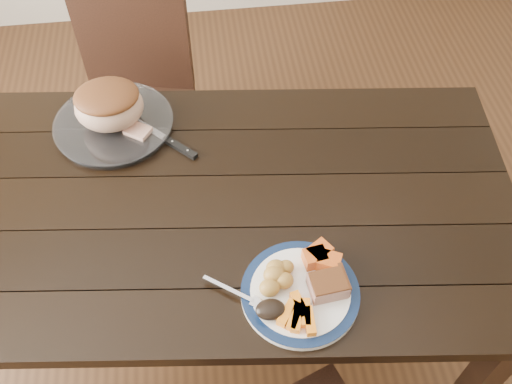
{
  "coord_description": "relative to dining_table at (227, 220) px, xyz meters",
  "views": [
    {
      "loc": [
        -0.04,
        -0.95,
        1.99
      ],
      "look_at": [
        0.08,
        -0.02,
        0.8
      ],
      "focal_mm": 40.0,
      "sensor_mm": 36.0,
      "label": 1
    }
  ],
  "objects": [
    {
      "name": "dining_table",
      "position": [
        0.0,
        0.0,
        0.0
      ],
      "size": [
        1.69,
        1.07,
        0.75
      ],
      "rotation": [
        0.0,
        0.0,
        -0.11
      ],
      "color": "black",
      "rests_on": "ground"
    },
    {
      "name": "dinner_plate",
      "position": [
        0.15,
        -0.31,
        0.1
      ],
      "size": [
        0.29,
        0.29,
        0.02
      ],
      "primitive_type": "cylinder",
      "color": "white",
      "rests_on": "dining_table"
    },
    {
      "name": "cut_slice",
      "position": [
        -0.24,
        0.27,
        0.12
      ],
      "size": [
        0.09,
        0.08,
        0.02
      ],
      "primitive_type": "cube",
      "rotation": [
        0.0,
        0.0,
        -0.59
      ],
      "color": "tan",
      "rests_on": "serving_platter"
    },
    {
      "name": "plate_rim",
      "position": [
        0.15,
        -0.31,
        0.11
      ],
      "size": [
        0.29,
        0.29,
        0.02
      ],
      "primitive_type": "torus",
      "color": "#0B1B3B",
      "rests_on": "dinner_plate"
    },
    {
      "name": "fork",
      "position": [
        0.01,
        -0.3,
        0.11
      ],
      "size": [
        0.15,
        0.12,
        0.0
      ],
      "rotation": [
        0.0,
        0.0,
        -0.62
      ],
      "color": "silver",
      "rests_on": "dinner_plate"
    },
    {
      "name": "roast_joint",
      "position": [
        -0.31,
        0.33,
        0.17
      ],
      "size": [
        0.2,
        0.17,
        0.13
      ],
      "primitive_type": "ellipsoid",
      "color": "tan",
      "rests_on": "serving_platter"
    },
    {
      "name": "pumpkin_wedges",
      "position": [
        0.21,
        -0.23,
        0.13
      ],
      "size": [
        0.1,
        0.1,
        0.04
      ],
      "color": "orange",
      "rests_on": "dinner_plate"
    },
    {
      "name": "chair_far",
      "position": [
        -0.29,
        0.74,
        -0.13
      ],
      "size": [
        0.5,
        0.51,
        0.93
      ],
      "rotation": [
        0.0,
        0.0,
        2.93
      ],
      "color": "black",
      "rests_on": "ground"
    },
    {
      "name": "pork_slice",
      "position": [
        0.21,
        -0.31,
        0.13
      ],
      "size": [
        0.09,
        0.08,
        0.04
      ],
      "primitive_type": "cube",
      "rotation": [
        0.0,
        0.0,
        0.11
      ],
      "color": "tan",
      "rests_on": "dinner_plate"
    },
    {
      "name": "serving_platter",
      "position": [
        -0.31,
        0.33,
        0.1
      ],
      "size": [
        0.35,
        0.35,
        0.02
      ],
      "primitive_type": "cylinder",
      "color": "white",
      "rests_on": "dining_table"
    },
    {
      "name": "ground",
      "position": [
        -0.0,
        0.0,
        -0.66
      ],
      "size": [
        4.0,
        4.0,
        0.0
      ],
      "primitive_type": "plane",
      "color": "#472B16",
      "rests_on": "ground"
    },
    {
      "name": "carrot_batons",
      "position": [
        0.13,
        -0.37,
        0.12
      ],
      "size": [
        0.09,
        0.11,
        0.02
      ],
      "color": "orange",
      "rests_on": "dinner_plate"
    },
    {
      "name": "carving_knife",
      "position": [
        -0.14,
        0.23,
        0.1
      ],
      "size": [
        0.24,
        0.24,
        0.01
      ],
      "rotation": [
        0.0,
        0.0,
        -0.77
      ],
      "color": "silver",
      "rests_on": "dining_table"
    },
    {
      "name": "roasted_potatoes",
      "position": [
        0.1,
        -0.27,
        0.13
      ],
      "size": [
        0.09,
        0.1,
        0.05
      ],
      "color": "gold",
      "rests_on": "dinner_plate"
    },
    {
      "name": "dark_mushroom",
      "position": [
        0.07,
        -0.36,
        0.13
      ],
      "size": [
        0.07,
        0.05,
        0.03
      ],
      "primitive_type": "ellipsoid",
      "color": "black",
      "rests_on": "dinner_plate"
    }
  ]
}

